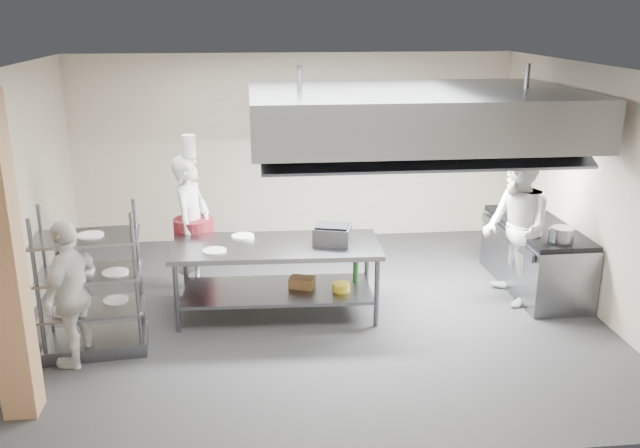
{
  "coord_description": "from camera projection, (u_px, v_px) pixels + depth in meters",
  "views": [
    {
      "loc": [
        -0.72,
        -7.73,
        3.61
      ],
      "look_at": [
        0.12,
        0.2,
        1.09
      ],
      "focal_mm": 38.0,
      "sensor_mm": 36.0,
      "label": 1
    }
  ],
  "objects": [
    {
      "name": "floor",
      "position": [
        312.0,
        312.0,
        8.49
      ],
      "size": [
        7.0,
        7.0,
        0.0
      ],
      "primitive_type": "plane",
      "color": "#282829",
      "rests_on": "ground"
    },
    {
      "name": "ceiling",
      "position": [
        311.0,
        68.0,
        7.59
      ],
      "size": [
        7.0,
        7.0,
        0.0
      ],
      "primitive_type": "plane",
      "rotation": [
        3.14,
        0.0,
        0.0
      ],
      "color": "silver",
      "rests_on": "wall_back"
    },
    {
      "name": "wall_back",
      "position": [
        294.0,
        148.0,
        10.88
      ],
      "size": [
        7.0,
        0.0,
        7.0
      ],
      "primitive_type": "plane",
      "rotation": [
        1.57,
        0.0,
        0.0
      ],
      "color": "#C1B199",
      "rests_on": "ground"
    },
    {
      "name": "wall_left",
      "position": [
        5.0,
        205.0,
        7.68
      ],
      "size": [
        0.0,
        6.0,
        6.0
      ],
      "primitive_type": "plane",
      "rotation": [
        1.57,
        0.0,
        1.57
      ],
      "color": "#C1B199",
      "rests_on": "ground"
    },
    {
      "name": "wall_right",
      "position": [
        592.0,
        189.0,
        8.39
      ],
      "size": [
        0.0,
        6.0,
        6.0
      ],
      "primitive_type": "plane",
      "rotation": [
        1.57,
        0.0,
        -1.57
      ],
      "color": "#C1B199",
      "rests_on": "ground"
    },
    {
      "name": "column",
      "position": [
        3.0,
        262.0,
        5.94
      ],
      "size": [
        0.3,
        0.3,
        3.0
      ],
      "primitive_type": "cube",
      "color": "tan",
      "rests_on": "floor"
    },
    {
      "name": "exhaust_hood",
      "position": [
        414.0,
        114.0,
        8.28
      ],
      "size": [
        4.0,
        2.5,
        0.6
      ],
      "primitive_type": "cube",
      "color": "gray",
      "rests_on": "ceiling"
    },
    {
      "name": "hood_strip_a",
      "position": [
        341.0,
        142.0,
        8.28
      ],
      "size": [
        1.6,
        0.12,
        0.04
      ],
      "primitive_type": "cube",
      "color": "white",
      "rests_on": "exhaust_hood"
    },
    {
      "name": "hood_strip_b",
      "position": [
        483.0,
        139.0,
        8.46
      ],
      "size": [
        1.6,
        0.12,
        0.04
      ],
      "primitive_type": "cube",
      "color": "white",
      "rests_on": "exhaust_hood"
    },
    {
      "name": "wall_shelf",
      "position": [
        406.0,
        148.0,
        10.91
      ],
      "size": [
        1.5,
        0.28,
        0.04
      ],
      "primitive_type": "cube",
      "color": "gray",
      "rests_on": "wall_back"
    },
    {
      "name": "island",
      "position": [
        277.0,
        279.0,
        8.33
      ],
      "size": [
        2.54,
        1.14,
        0.91
      ],
      "primitive_type": null,
      "rotation": [
        0.0,
        0.0,
        -0.04
      ],
      "color": "gray",
      "rests_on": "floor"
    },
    {
      "name": "island_worktop",
      "position": [
        277.0,
        247.0,
        8.21
      ],
      "size": [
        2.54,
        1.14,
        0.06
      ],
      "primitive_type": "cube",
      "rotation": [
        0.0,
        0.0,
        -0.04
      ],
      "color": "gray",
      "rests_on": "island"
    },
    {
      "name": "island_undershelf",
      "position": [
        278.0,
        291.0,
        8.38
      ],
      "size": [
        2.34,
        1.02,
        0.04
      ],
      "primitive_type": "cube",
      "rotation": [
        0.0,
        0.0,
        -0.04
      ],
      "color": "slate",
      "rests_on": "island"
    },
    {
      "name": "pass_rack",
      "position": [
        91.0,
        281.0,
        7.32
      ],
      "size": [
        1.15,
        0.75,
        1.63
      ],
      "primitive_type": null,
      "rotation": [
        0.0,
        0.0,
        0.1
      ],
      "color": "gray",
      "rests_on": "floor"
    },
    {
      "name": "cooking_range",
      "position": [
        535.0,
        258.0,
        9.15
      ],
      "size": [
        0.8,
        2.0,
        0.84
      ],
      "primitive_type": "cube",
      "color": "slate",
      "rests_on": "floor"
    },
    {
      "name": "range_top",
      "position": [
        538.0,
        226.0,
        9.01
      ],
      "size": [
        0.78,
        1.96,
        0.06
      ],
      "primitive_type": "cube",
      "color": "black",
      "rests_on": "cooking_range"
    },
    {
      "name": "chef_head",
      "position": [
        192.0,
        226.0,
        8.82
      ],
      "size": [
        0.64,
        0.79,
        1.87
      ],
      "primitive_type": "imported",
      "rotation": [
        0.0,
        0.0,
        1.24
      ],
      "color": "silver",
      "rests_on": "floor"
    },
    {
      "name": "chef_line",
      "position": [
        516.0,
        229.0,
        8.54
      ],
      "size": [
        0.76,
        0.97,
        1.97
      ],
      "primitive_type": "imported",
      "rotation": [
        0.0,
        0.0,
        -1.58
      ],
      "color": "white",
      "rests_on": "floor"
    },
    {
      "name": "chef_plating",
      "position": [
        72.0,
        293.0,
        7.04
      ],
      "size": [
        0.68,
        1.02,
        1.6
      ],
      "primitive_type": "imported",
      "rotation": [
        0.0,
        0.0,
        -1.91
      ],
      "color": "white",
      "rests_on": "floor"
    },
    {
      "name": "griddle",
      "position": [
        332.0,
        235.0,
        8.19
      ],
      "size": [
        0.51,
        0.45,
        0.21
      ],
      "primitive_type": "cube",
      "rotation": [
        0.0,
        0.0,
        -0.28
      ],
      "color": "slate",
      "rests_on": "island_worktop"
    },
    {
      "name": "wicker_basket",
      "position": [
        302.0,
        282.0,
        8.42
      ],
      "size": [
        0.35,
        0.3,
        0.13
      ],
      "primitive_type": "cube",
      "rotation": [
        0.0,
        0.0,
        -0.35
      ],
      "color": "olive",
      "rests_on": "island_undershelf"
    },
    {
      "name": "stockpot",
      "position": [
        562.0,
        235.0,
        8.26
      ],
      "size": [
        0.28,
        0.28,
        0.19
      ],
      "primitive_type": "cylinder",
      "color": "gray",
      "rests_on": "range_top"
    },
    {
      "name": "plate_stack",
      "position": [
        94.0,
        306.0,
        7.41
      ],
      "size": [
        0.28,
        0.28,
        0.05
      ],
      "primitive_type": "cylinder",
      "color": "white",
      "rests_on": "pass_rack"
    }
  ]
}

